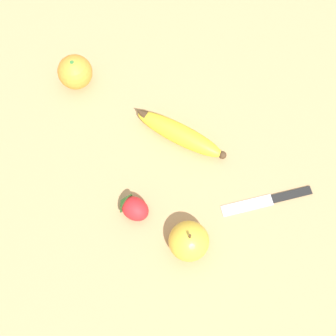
# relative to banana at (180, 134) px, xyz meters

# --- Properties ---
(ground_plane) EXTENTS (3.00, 3.00, 0.00)m
(ground_plane) POSITION_rel_banana_xyz_m (0.00, 0.03, -0.02)
(ground_plane) COLOR tan
(banana) EXTENTS (0.19, 0.12, 0.04)m
(banana) POSITION_rel_banana_xyz_m (0.00, 0.00, 0.00)
(banana) COLOR yellow
(banana) RESTS_ON ground_plane
(orange) EXTENTS (0.07, 0.07, 0.07)m
(orange) POSITION_rel_banana_xyz_m (0.22, -0.12, 0.02)
(orange) COLOR orange
(orange) RESTS_ON ground_plane
(strawberry) EXTENTS (0.07, 0.07, 0.04)m
(strawberry) POSITION_rel_banana_xyz_m (0.08, 0.16, 0.00)
(strawberry) COLOR red
(strawberry) RESTS_ON ground_plane
(apple) EXTENTS (0.07, 0.07, 0.08)m
(apple) POSITION_rel_banana_xyz_m (-0.03, 0.22, 0.01)
(apple) COLOR gold
(apple) RESTS_ON ground_plane
(paring_knife) EXTENTS (0.18, 0.07, 0.01)m
(paring_knife) POSITION_rel_banana_xyz_m (-0.18, 0.12, -0.02)
(paring_knife) COLOR silver
(paring_knife) RESTS_ON ground_plane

